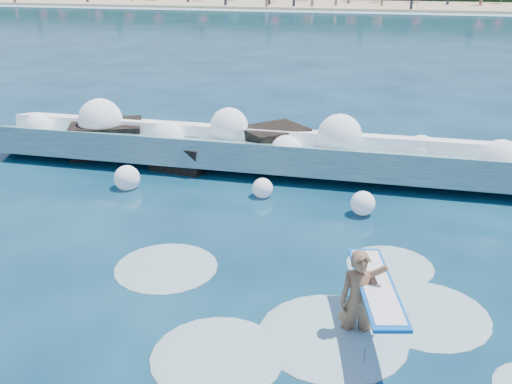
{
  "coord_description": "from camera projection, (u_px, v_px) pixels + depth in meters",
  "views": [
    {
      "loc": [
        4.28,
        -9.77,
        6.11
      ],
      "look_at": [
        1.5,
        2.0,
        1.2
      ],
      "focal_mm": 40.0,
      "sensor_mm": 36.0,
      "label": 1
    }
  ],
  "objects": [
    {
      "name": "ground",
      "position": [
        165.0,
        273.0,
        12.02
      ],
      "size": [
        200.0,
        200.0,
        0.0
      ],
      "primitive_type": "plane",
      "color": "#082740",
      "rests_on": "ground"
    },
    {
      "name": "breaking_wave",
      "position": [
        252.0,
        151.0,
        18.08
      ],
      "size": [
        16.96,
        2.69,
        1.46
      ],
      "color": "teal",
      "rests_on": "ground"
    },
    {
      "name": "wave_spray",
      "position": [
        245.0,
        138.0,
        17.78
      ],
      "size": [
        15.67,
        4.35,
        1.98
      ],
      "color": "white",
      "rests_on": "ground"
    },
    {
      "name": "beachgoers",
      "position": [
        382.0,
        0.0,
        79.5
      ],
      "size": [
        109.28,
        12.86,
        1.93
      ],
      "color": "#3F332D",
      "rests_on": "ground"
    },
    {
      "name": "beach",
      "position": [
        367.0,
        5.0,
        82.28
      ],
      "size": [
        140.0,
        20.0,
        0.4
      ],
      "primitive_type": "cube",
      "color": "tan",
      "rests_on": "ground"
    },
    {
      "name": "surfer_with_board",
      "position": [
        363.0,
        298.0,
        9.84
      ],
      "size": [
        1.24,
        3.05,
        1.91
      ],
      "color": "#8C6041",
      "rests_on": "ground"
    },
    {
      "name": "surf_foam",
      "position": [
        315.0,
        315.0,
        10.61
      ],
      "size": [
        8.87,
        5.85,
        0.13
      ],
      "color": "silver",
      "rests_on": "ground"
    },
    {
      "name": "rock_cluster",
      "position": [
        180.0,
        146.0,
        18.83
      ],
      "size": [
        8.33,
        3.25,
        1.35
      ],
      "color": "black",
      "rests_on": "ground"
    },
    {
      "name": "wet_band",
      "position": [
        362.0,
        12.0,
        72.42
      ],
      "size": [
        140.0,
        5.0,
        0.08
      ],
      "primitive_type": "cube",
      "color": "silver",
      "rests_on": "ground"
    }
  ]
}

